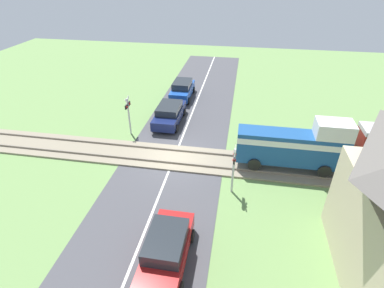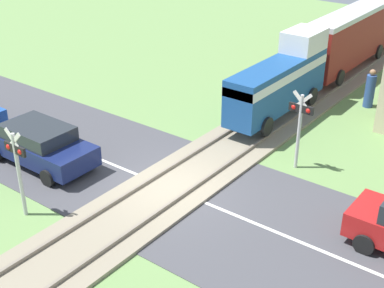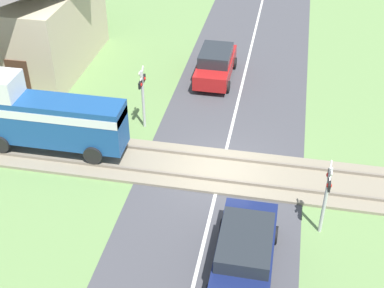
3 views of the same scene
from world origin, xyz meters
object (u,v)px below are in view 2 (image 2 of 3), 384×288
Objects in this scene: crossing_signal_west_approach at (17,161)px; crossing_signal_east_approach at (300,120)px; train at (360,32)px; pedestrian_by_station at (370,90)px; car_near_crossing at (39,144)px.

crossing_signal_east_approach is (5.20, 7.65, 0.00)m from crossing_signal_west_approach.
crossing_signal_east_approach is (2.60, -11.85, -0.04)m from train.
train is 8.09× the size of crossing_signal_west_approach.
crossing_signal_west_approach is at bearing -109.57° from pedestrian_by_station.
crossing_signal_west_approach reaches higher than car_near_crossing.
crossing_signal_west_approach is (2.21, -2.39, 1.06)m from car_near_crossing.
train is 5.66m from pedestrian_by_station.
crossing_signal_west_approach reaches higher than pedestrian_by_station.
crossing_signal_west_approach is 1.65× the size of pedestrian_by_station.
crossing_signal_east_approach is (7.42, 5.27, 1.06)m from car_near_crossing.
crossing_signal_west_approach and crossing_signal_east_approach have the same top height.
train reaches higher than crossing_signal_west_approach.
crossing_signal_east_approach is at bearing 55.79° from crossing_signal_west_approach.
car_near_crossing is (-4.82, -17.11, -1.10)m from train.
train is at bearing 102.38° from crossing_signal_east_approach.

